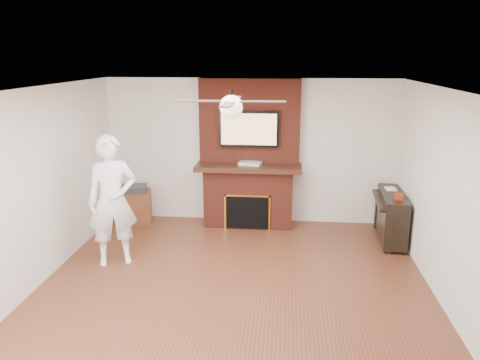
# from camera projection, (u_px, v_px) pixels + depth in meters

# --- Properties ---
(room_shell) EXTENTS (5.36, 5.86, 2.86)m
(room_shell) POSITION_uv_depth(u_px,v_px,m) (232.00, 199.00, 5.48)
(room_shell) COLOR #542A18
(room_shell) RESTS_ON ground
(fireplace) EXTENTS (1.78, 0.64, 2.50)m
(fireplace) POSITION_uv_depth(u_px,v_px,m) (249.00, 168.00, 7.99)
(fireplace) COLOR maroon
(fireplace) RESTS_ON ground
(tv) EXTENTS (1.00, 0.08, 0.60)m
(tv) POSITION_uv_depth(u_px,v_px,m) (249.00, 129.00, 7.77)
(tv) COLOR black
(tv) RESTS_ON fireplace
(ceiling_fan) EXTENTS (1.21, 1.21, 0.31)m
(ceiling_fan) POSITION_uv_depth(u_px,v_px,m) (231.00, 106.00, 5.19)
(ceiling_fan) COLOR black
(ceiling_fan) RESTS_ON room_shell
(person) EXTENTS (0.80, 0.68, 1.84)m
(person) POSITION_uv_depth(u_px,v_px,m) (112.00, 201.00, 6.47)
(person) COLOR white
(person) RESTS_ON ground
(side_table) EXTENTS (0.68, 0.68, 0.65)m
(side_table) POSITION_uv_depth(u_px,v_px,m) (135.00, 205.00, 8.30)
(side_table) COLOR brown
(side_table) RESTS_ON ground
(piano) EXTENTS (0.53, 1.22, 0.87)m
(piano) POSITION_uv_depth(u_px,v_px,m) (391.00, 215.00, 7.40)
(piano) COLOR black
(piano) RESTS_ON ground
(cable_box) EXTENTS (0.40, 0.28, 0.05)m
(cable_box) POSITION_uv_depth(u_px,v_px,m) (250.00, 163.00, 7.86)
(cable_box) COLOR silver
(cable_box) RESTS_ON fireplace
(candle_orange) EXTENTS (0.08, 0.08, 0.11)m
(candle_orange) POSITION_uv_depth(u_px,v_px,m) (242.00, 223.00, 8.08)
(candle_orange) COLOR red
(candle_orange) RESTS_ON ground
(candle_green) EXTENTS (0.07, 0.07, 0.08)m
(candle_green) POSITION_uv_depth(u_px,v_px,m) (241.00, 225.00, 8.03)
(candle_green) COLOR #307A38
(candle_green) RESTS_ON ground
(candle_cream) EXTENTS (0.08, 0.08, 0.12)m
(candle_cream) POSITION_uv_depth(u_px,v_px,m) (257.00, 225.00, 7.98)
(candle_cream) COLOR #F7E3C4
(candle_cream) RESTS_ON ground
(candle_blue) EXTENTS (0.06, 0.06, 0.08)m
(candle_blue) POSITION_uv_depth(u_px,v_px,m) (254.00, 225.00, 8.06)
(candle_blue) COLOR #335899
(candle_blue) RESTS_ON ground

